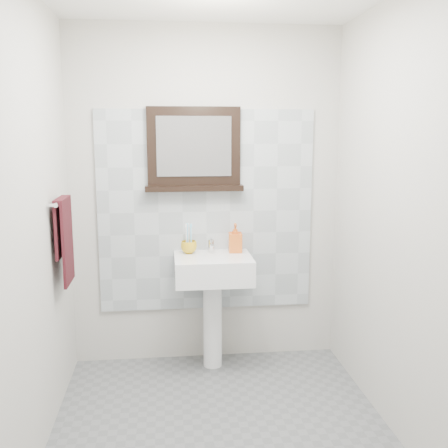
{
  "coord_description": "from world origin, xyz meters",
  "views": [
    {
      "loc": [
        -0.3,
        -2.77,
        1.75
      ],
      "look_at": [
        0.07,
        0.55,
        1.15
      ],
      "focal_mm": 42.0,
      "sensor_mm": 36.0,
      "label": 1
    }
  ],
  "objects_px": {
    "pedestal_sink": "(213,281)",
    "toothbrush_cup": "(189,247)",
    "hand_towel": "(64,234)",
    "soap_dispenser": "(235,238)",
    "framed_mirror": "(194,151)"
  },
  "relations": [
    {
      "from": "pedestal_sink",
      "to": "hand_towel",
      "type": "relative_size",
      "value": 1.75
    },
    {
      "from": "hand_towel",
      "to": "soap_dispenser",
      "type": "bearing_deg",
      "value": 19.9
    },
    {
      "from": "pedestal_sink",
      "to": "toothbrush_cup",
      "type": "bearing_deg",
      "value": 148.79
    },
    {
      "from": "hand_towel",
      "to": "pedestal_sink",
      "type": "bearing_deg",
      "value": 17.9
    },
    {
      "from": "framed_mirror",
      "to": "hand_towel",
      "type": "height_order",
      "value": "framed_mirror"
    },
    {
      "from": "toothbrush_cup",
      "to": "pedestal_sink",
      "type": "bearing_deg",
      "value": -31.21
    },
    {
      "from": "toothbrush_cup",
      "to": "hand_towel",
      "type": "height_order",
      "value": "hand_towel"
    },
    {
      "from": "pedestal_sink",
      "to": "soap_dispenser",
      "type": "height_order",
      "value": "soap_dispenser"
    },
    {
      "from": "pedestal_sink",
      "to": "framed_mirror",
      "type": "height_order",
      "value": "framed_mirror"
    },
    {
      "from": "soap_dispenser",
      "to": "framed_mirror",
      "type": "relative_size",
      "value": 0.3
    },
    {
      "from": "pedestal_sink",
      "to": "framed_mirror",
      "type": "relative_size",
      "value": 1.35
    },
    {
      "from": "toothbrush_cup",
      "to": "hand_towel",
      "type": "bearing_deg",
      "value": -152.69
    },
    {
      "from": "toothbrush_cup",
      "to": "soap_dispenser",
      "type": "bearing_deg",
      "value": 0.06
    },
    {
      "from": "pedestal_sink",
      "to": "framed_mirror",
      "type": "distance_m",
      "value": 0.95
    },
    {
      "from": "soap_dispenser",
      "to": "hand_towel",
      "type": "distance_m",
      "value": 1.23
    }
  ]
}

